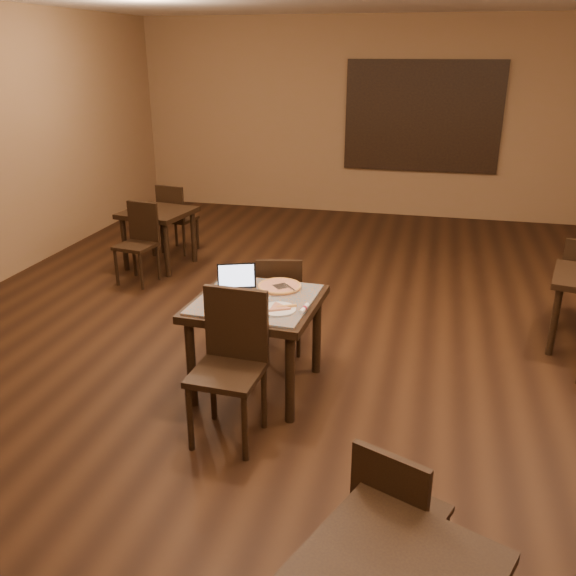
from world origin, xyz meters
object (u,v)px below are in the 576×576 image
(pizza_pan, at_px, (280,288))
(other_table_b_chair_far, at_px, (175,215))
(other_table_b_chair_near, at_px, (140,238))
(chair_main_far, at_px, (279,299))
(other_table_c_chair_far, at_px, (396,512))
(laptop, at_px, (235,285))
(other_table_b, at_px, (158,220))
(chair_main_near, at_px, (231,357))
(tiled_table, at_px, (256,311))

(pizza_pan, height_order, other_table_b_chair_far, other_table_b_chair_far)
(other_table_b_chair_near, bearing_deg, chair_main_far, -25.57)
(other_table_b_chair_near, bearing_deg, other_table_c_chair_far, -40.63)
(laptop, distance_m, other_table_b, 3.03)
(other_table_c_chair_far, bearing_deg, laptop, -30.11)
(other_table_b_chair_far, xyz_separation_m, other_table_c_chair_far, (3.19, -4.78, -0.02))
(other_table_b, bearing_deg, chair_main_far, -34.46)
(chair_main_far, xyz_separation_m, pizza_pan, (0.10, -0.38, 0.26))
(other_table_b, bearing_deg, other_table_b_chair_far, 100.34)
(other_table_b_chair_far, bearing_deg, chair_main_near, 127.71)
(chair_main_far, height_order, other_table_c_chair_far, chair_main_far)
(other_table_b_chair_far, distance_m, other_table_c_chair_far, 5.75)
(chair_main_far, relative_size, other_table_b, 1.05)
(tiled_table, height_order, other_table_c_chair_far, other_table_c_chair_far)
(chair_main_near, height_order, other_table_b_chair_far, chair_main_near)
(other_table_b, distance_m, other_table_b_chair_near, 0.53)
(pizza_pan, bearing_deg, chair_main_far, 104.89)
(other_table_b, xyz_separation_m, other_table_c_chair_far, (3.18, -4.25, -0.09))
(other_table_b_chair_near, bearing_deg, tiled_table, -36.30)
(tiled_table, xyz_separation_m, other_table_b_chair_near, (-1.98, 2.00, -0.15))
(tiled_table, distance_m, pizza_pan, 0.29)
(tiled_table, relative_size, laptop, 2.75)
(tiled_table, xyz_separation_m, pizza_pan, (0.12, 0.24, 0.11))
(chair_main_far, xyz_separation_m, other_table_b, (-2.01, 1.90, 0.08))
(other_table_b_chair_near, bearing_deg, other_table_b, 100.34)
(tiled_table, bearing_deg, other_table_b, 131.36)
(tiled_table, xyz_separation_m, chair_main_far, (0.02, 0.62, -0.16))
(tiled_table, bearing_deg, chair_main_near, -86.45)
(chair_main_near, relative_size, laptop, 2.94)
(pizza_pan, distance_m, other_table_b_chair_far, 3.53)
(pizza_pan, xyz_separation_m, other_table_c_chair_far, (1.07, -1.97, -0.28))
(laptop, height_order, other_table_b, laptop)
(chair_main_far, bearing_deg, other_table_b_chair_near, -47.81)
(other_table_c_chair_far, bearing_deg, chair_main_far, -40.92)
(laptop, relative_size, other_table_c_chair_far, 0.41)
(other_table_c_chair_far, bearing_deg, pizza_pan, -38.88)
(chair_main_near, bearing_deg, tiled_table, 93.28)
(other_table_b_chair_far, bearing_deg, tiled_table, 132.25)
(laptop, bearing_deg, tiled_table, -47.00)
(chair_main_far, distance_m, other_table_b_chair_far, 3.16)
(chair_main_far, distance_m, other_table_b_chair_near, 2.42)
(tiled_table, bearing_deg, other_table_c_chair_far, -52.31)
(chair_main_far, height_order, laptop, laptop)
(other_table_b_chair_far, relative_size, other_table_c_chair_far, 1.05)
(other_table_b, distance_m, other_table_b_chair_far, 0.53)
(tiled_table, distance_m, laptop, 0.27)
(tiled_table, relative_size, other_table_b, 1.14)
(tiled_table, height_order, other_table_b_chair_near, other_table_b_chair_near)
(tiled_table, distance_m, other_table_b, 3.22)
(tiled_table, distance_m, other_table_b_chair_near, 2.82)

